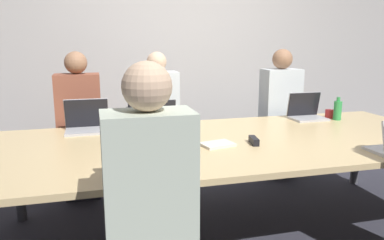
{
  "coord_description": "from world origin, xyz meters",
  "views": [
    {
      "loc": [
        -0.99,
        -2.61,
        1.48
      ],
      "look_at": [
        -0.27,
        0.1,
        0.88
      ],
      "focal_mm": 35.0,
      "sensor_mm": 36.0,
      "label": 1
    }
  ],
  "objects": [
    {
      "name": "conference_table",
      "position": [
        0.0,
        0.0,
        0.69
      ],
      "size": [
        3.62,
        1.51,
        0.73
      ],
      "color": "#D6B77F",
      "rests_on": "ground_plane"
    },
    {
      "name": "cup_far_left",
      "position": [
        -0.77,
        0.53,
        0.78
      ],
      "size": [
        0.1,
        0.1,
        0.09
      ],
      "color": "red",
      "rests_on": "conference_table"
    },
    {
      "name": "laptop_far_midleft",
      "position": [
        -0.43,
        0.62,
        0.8
      ],
      "size": [
        0.31,
        0.22,
        0.22
      ],
      "color": "#333338",
      "rests_on": "conference_table"
    },
    {
      "name": "person_near_left",
      "position": [
        -0.77,
        -1.05,
        0.68
      ],
      "size": [
        0.4,
        0.24,
        1.4
      ],
      "rotation": [
        0.0,
        0.0,
        3.14
      ],
      "color": "#2D2D38",
      "rests_on": "ground_plane"
    },
    {
      "name": "curtain_wall",
      "position": [
        0.0,
        1.81,
        1.4
      ],
      "size": [
        12.0,
        0.06,
        2.8
      ],
      "color": "#BCB7B2",
      "rests_on": "ground_plane"
    },
    {
      "name": "cup_far_right",
      "position": [
        1.24,
        0.54,
        0.77
      ],
      "size": [
        0.08,
        0.08,
        0.08
      ],
      "color": "red",
      "rests_on": "conference_table"
    },
    {
      "name": "laptop_far_left",
      "position": [
        -1.06,
        0.58,
        0.81
      ],
      "size": [
        0.36,
        0.27,
        0.27
      ],
      "color": "#B7B7BC",
      "rests_on": "conference_table"
    },
    {
      "name": "laptop_near_left",
      "position": [
        -0.78,
        -0.59,
        0.81
      ],
      "size": [
        0.34,
        0.26,
        0.27
      ],
      "rotation": [
        0.0,
        0.0,
        3.14
      ],
      "color": "#333338",
      "rests_on": "conference_table"
    },
    {
      "name": "bottle_far_midleft",
      "position": [
        -0.71,
        0.49,
        0.84
      ],
      "size": [
        0.06,
        0.06,
        0.25
      ],
      "color": "black",
      "rests_on": "conference_table"
    },
    {
      "name": "notebook",
      "position": [
        -0.14,
        -0.13,
        0.74
      ],
      "size": [
        0.26,
        0.21,
        0.02
      ],
      "rotation": [
        0.0,
        0.0,
        0.23
      ],
      "color": "silver",
      "rests_on": "conference_table"
    },
    {
      "name": "person_far_midleft",
      "position": [
        -0.39,
        0.99,
        0.66
      ],
      "size": [
        0.4,
        0.24,
        1.38
      ],
      "color": "#2D2D38",
      "rests_on": "ground_plane"
    },
    {
      "name": "cup_far_midleft",
      "position": [
        -0.7,
        0.62,
        0.78
      ],
      "size": [
        0.1,
        0.1,
        0.09
      ],
      "color": "#232328",
      "rests_on": "conference_table"
    },
    {
      "name": "cup_near_left",
      "position": [
        -0.52,
        -0.58,
        0.77
      ],
      "size": [
        0.09,
        0.09,
        0.08
      ],
      "color": "red",
      "rests_on": "conference_table"
    },
    {
      "name": "laptop_far_right",
      "position": [
        1.0,
        0.56,
        0.81
      ],
      "size": [
        0.33,
        0.25,
        0.25
      ],
      "color": "#B7B7BC",
      "rests_on": "conference_table"
    },
    {
      "name": "bottle_far_right",
      "position": [
        1.26,
        0.44,
        0.83
      ],
      "size": [
        0.07,
        0.07,
        0.22
      ],
      "color": "green",
      "rests_on": "conference_table"
    },
    {
      "name": "person_far_left",
      "position": [
        -1.13,
        0.95,
        0.67
      ],
      "size": [
        0.4,
        0.24,
        1.39
      ],
      "color": "#2D2D38",
      "rests_on": "ground_plane"
    },
    {
      "name": "ground_plane",
      "position": [
        0.0,
        0.0,
        0.0
      ],
      "size": [
        24.0,
        24.0,
        0.0
      ],
      "primitive_type": "plane",
      "color": "#2D2D38"
    },
    {
      "name": "person_far_right",
      "position": [
        0.95,
        1.0,
        0.68
      ],
      "size": [
        0.4,
        0.24,
        1.4
      ],
      "color": "#2D2D38",
      "rests_on": "ground_plane"
    },
    {
      "name": "stapler",
      "position": [
        0.13,
        -0.15,
        0.76
      ],
      "size": [
        0.07,
        0.16,
        0.05
      ],
      "rotation": [
        0.0,
        0.0,
        -0.16
      ],
      "color": "black",
      "rests_on": "conference_table"
    }
  ]
}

